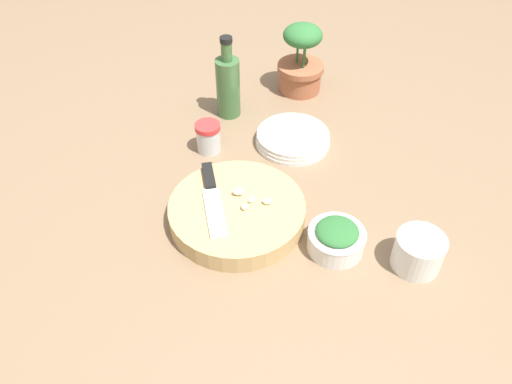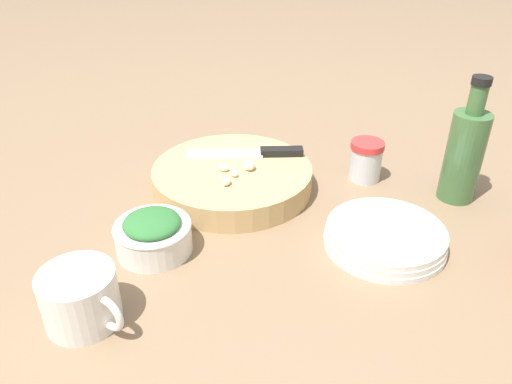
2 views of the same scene
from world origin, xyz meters
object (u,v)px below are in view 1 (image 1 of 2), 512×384
object	(u,v)px
chef_knife	(212,194)
herb_bowl	(337,237)
spice_jar	(208,137)
plate_stack	(293,138)
cutting_board	(237,212)
garlic_cloves	(246,196)
oil_bottle	(228,85)
potted_herb	(301,63)
coffee_mug	(418,251)

from	to	relation	value
chef_knife	herb_bowl	size ratio (longest dim) A/B	1.83
spice_jar	plate_stack	world-z (taller)	spice_jar
cutting_board	garlic_cloves	bearing A→B (deg)	100.53
cutting_board	plate_stack	size ratio (longest dim) A/B	1.54
spice_jar	plate_stack	size ratio (longest dim) A/B	0.41
oil_bottle	potted_herb	world-z (taller)	oil_bottle
plate_stack	oil_bottle	size ratio (longest dim) A/B	0.84
herb_bowl	coffee_mug	world-z (taller)	coffee_mug
chef_knife	oil_bottle	world-z (taller)	oil_bottle
cutting_board	oil_bottle	distance (m)	0.39
garlic_cloves	herb_bowl	distance (m)	0.20
spice_jar	oil_bottle	size ratio (longest dim) A/B	0.34
chef_knife	garlic_cloves	world-z (taller)	garlic_cloves
cutting_board	spice_jar	xyz separation A→B (m)	(-0.23, 0.07, 0.02)
plate_stack	oil_bottle	bearing A→B (deg)	-164.25
garlic_cloves	potted_herb	bearing A→B (deg)	128.16
herb_bowl	cutting_board	bearing A→B (deg)	-146.72
cutting_board	potted_herb	bearing A→B (deg)	126.88
garlic_cloves	oil_bottle	bearing A→B (deg)	152.22
cutting_board	potted_herb	world-z (taller)	potted_herb
herb_bowl	oil_bottle	world-z (taller)	oil_bottle
herb_bowl	potted_herb	size ratio (longest dim) A/B	0.59
cutting_board	oil_bottle	size ratio (longest dim) A/B	1.30
chef_knife	spice_jar	world-z (taller)	spice_jar
cutting_board	garlic_cloves	distance (m)	0.04
cutting_board	plate_stack	distance (m)	0.29
potted_herb	cutting_board	bearing A→B (deg)	-53.12
spice_jar	oil_bottle	bearing A→B (deg)	129.18
chef_knife	garlic_cloves	size ratio (longest dim) A/B	2.58
cutting_board	coffee_mug	bearing A→B (deg)	35.72
spice_jar	coffee_mug	distance (m)	0.54
spice_jar	plate_stack	xyz separation A→B (m)	(0.10, 0.18, -0.02)
cutting_board	coffee_mug	xyz separation A→B (m)	(0.29, 0.21, 0.01)
coffee_mug	herb_bowl	bearing A→B (deg)	-140.89
chef_knife	potted_herb	bearing A→B (deg)	-124.86
chef_knife	spice_jar	distance (m)	0.21
garlic_cloves	coffee_mug	size ratio (longest dim) A/B	0.71
garlic_cloves	potted_herb	distance (m)	0.50
garlic_cloves	spice_jar	size ratio (longest dim) A/B	1.09
chef_knife	herb_bowl	bearing A→B (deg)	146.59
herb_bowl	oil_bottle	distance (m)	0.51
cutting_board	herb_bowl	size ratio (longest dim) A/B	2.47
cutting_board	chef_knife	world-z (taller)	chef_knife
cutting_board	herb_bowl	world-z (taller)	herb_bowl
garlic_cloves	herb_bowl	world-z (taller)	herb_bowl
plate_stack	potted_herb	size ratio (longest dim) A/B	0.95
herb_bowl	plate_stack	size ratio (longest dim) A/B	0.62
chef_knife	potted_herb	xyz separation A→B (m)	(-0.27, 0.45, 0.04)
garlic_cloves	spice_jar	distance (m)	0.23
chef_knife	plate_stack	xyz separation A→B (m)	(-0.08, 0.28, -0.03)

